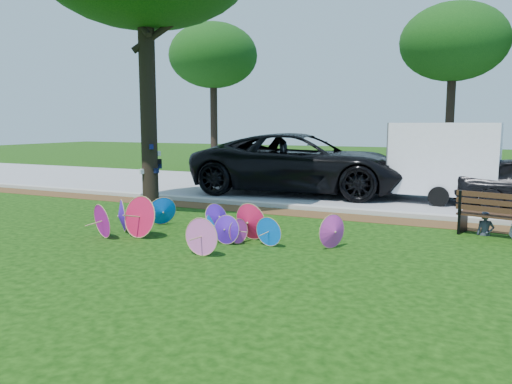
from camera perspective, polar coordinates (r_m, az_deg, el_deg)
ground at (r=10.07m, az=-7.39°, el=-6.34°), size 90.00×90.00×0.00m
mulch_strip at (r=14.00m, az=2.40°, el=-2.24°), size 90.00×1.00×0.01m
curb at (r=14.63m, az=3.44°, el=-1.59°), size 90.00×0.30×0.12m
street at (r=18.53m, az=8.08°, el=0.16°), size 90.00×8.00×0.01m
parasol_pile at (r=10.77m, az=-7.47°, el=-3.38°), size 5.37×2.45×0.93m
black_van at (r=17.64m, az=5.26°, el=3.26°), size 7.93×4.29×2.11m
cargo_trailer at (r=16.64m, az=20.79°, el=3.66°), size 3.22×2.14×2.78m
park_bench at (r=12.04m, az=26.50°, el=-2.38°), size 2.00×1.16×0.98m
person_left at (r=12.08m, az=24.84°, el=-2.15°), size 0.42×0.32×1.02m
bg_trees at (r=23.43m, az=16.24°, el=15.66°), size 20.14×5.97×7.40m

